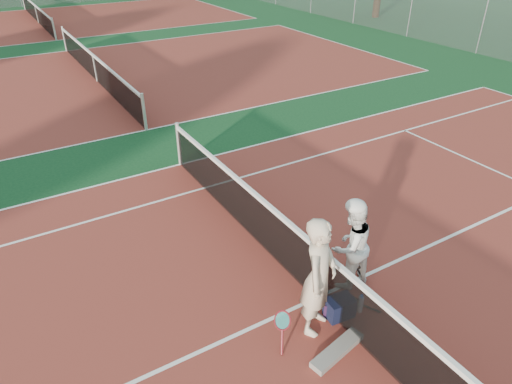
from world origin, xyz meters
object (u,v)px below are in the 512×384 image
player_a (319,277)px  water_bottle (360,304)px  racket_red (282,328)px  player_b (351,245)px  sports_bag_navy (340,307)px  sports_bag_purple (335,309)px  net_main (318,274)px  racket_spare (351,303)px  racket_black_held (353,270)px

player_a → water_bottle: size_ratio=6.32×
racket_red → water_bottle: racket_red is taller
player_b → sports_bag_navy: (-0.59, -0.51, -0.61)m
player_b → racket_red: 1.75m
sports_bag_purple → player_b: bearing=36.1°
net_main → water_bottle: 0.79m
player_b → sports_bag_navy: bearing=38.6°
player_a → sports_bag_navy: player_a is taller
racket_red → net_main: bearing=-32.2°
player_a → racket_spare: bearing=-33.0°
racket_spare → sports_bag_navy: sports_bag_navy is taller
racket_black_held → racket_spare: bearing=40.6°
racket_red → sports_bag_navy: size_ratio=1.23×
net_main → player_b: bearing=3.4°
sports_bag_purple → water_bottle: 0.42m
racket_spare → sports_bag_navy: bearing=60.2°
sports_bag_purple → water_bottle: bearing=-20.2°
sports_bag_purple → racket_red: bearing=179.6°
sports_bag_purple → water_bottle: water_bottle is taller
player_a → sports_bag_navy: bearing=-38.9°
racket_black_held → water_bottle: (-0.34, -0.57, -0.11)m
water_bottle → player_a: bearing=170.2°
racket_red → racket_spare: racket_red is taller
net_main → sports_bag_navy: 0.59m
racket_red → sports_bag_purple: (0.96, -0.01, -0.14)m
racket_red → sports_bag_navy: bearing=-59.1°
sports_bag_navy → sports_bag_purple: size_ratio=1.41×
player_a → racket_spare: 1.14m
sports_bag_navy → net_main: bearing=100.1°
racket_black_held → water_bottle: racket_black_held is taller
player_b → racket_black_held: bearing=149.1°
racket_red → sports_bag_navy: racket_red is taller
net_main → sports_bag_navy: net_main is taller
racket_spare → water_bottle: 0.18m
racket_red → water_bottle: size_ratio=1.73×
racket_red → racket_black_held: racket_black_held is taller
racket_red → sports_bag_purple: racket_red is taller
racket_spare → sports_bag_purple: (-0.35, -0.01, 0.05)m
player_a → racket_black_held: size_ratio=3.59×
sports_bag_navy → water_bottle: sports_bag_navy is taller
racket_red → sports_bag_purple: bearing=-56.9°
net_main → player_b: size_ratio=7.06×
racket_red → racket_spare: (1.31, 0.01, -0.19)m
racket_black_held → racket_spare: (-0.38, -0.41, -0.19)m
sports_bag_navy → sports_bag_purple: sports_bag_navy is taller
net_main → sports_bag_navy: bearing=-79.9°
player_a → player_b: (1.03, 0.48, -0.17)m
sports_bag_navy → sports_bag_purple: 0.09m
player_a → racket_black_held: (1.11, 0.43, -0.68)m
water_bottle → racket_black_held: bearing=59.0°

